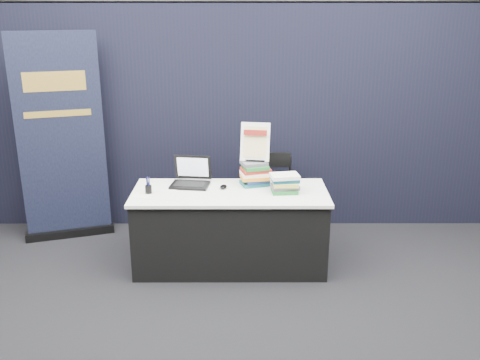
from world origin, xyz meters
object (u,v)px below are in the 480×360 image
Objects in this scene: pullup_banner at (62,151)px; laptop at (190,178)px; book_stack_short at (285,183)px; stacking_chair at (272,193)px; display_table at (230,228)px; book_stack_tall at (255,173)px; info_sign at (255,142)px.

laptop is at bearing -37.12° from pullup_banner.
stacking_chair is at bearing 96.37° from book_stack_short.
display_table is at bearing -120.25° from stacking_chair.
pullup_banner is (-1.74, 0.67, 0.58)m from display_table.
laptop is 0.18× the size of pullup_banner.
book_stack_short reaches higher than display_table.
book_stack_short reaches higher than stacking_chair.
book_stack_short is at bearing -2.45° from display_table.
display_table is 0.68m from book_stack_short.
book_stack_short is at bearing -5.87° from laptop.
book_stack_short is (0.89, -0.21, 0.02)m from laptop.
book_stack_tall is 0.75× the size of info_sign.
stacking_chair is at bearing 35.44° from laptop.
book_stack_short is at bearing -79.06° from stacking_chair.
book_stack_short is at bearing -32.22° from info_sign.
display_table is 4.84× the size of info_sign.
pullup_banner reaches higher than laptop.
book_stack_short is 2.35m from pullup_banner.
book_stack_short is 0.28× the size of stacking_chair.
display_table is at bearing -142.49° from book_stack_tall.
info_sign is (0.00, 0.03, 0.29)m from book_stack_tall.
book_stack_short is at bearing -36.90° from book_stack_tall.
display_table is 0.84× the size of pullup_banner.
book_stack_tall is at bearing -31.52° from pullup_banner.
laptop is at bearing 166.58° from book_stack_short.
stacking_chair is at bearing 72.95° from info_sign.
book_stack_tall is 0.31× the size of stacking_chair.
pullup_banner is at bearing 175.44° from info_sign.
display_table is 1.95m from pullup_banner.
pullup_banner reaches higher than book_stack_short.
display_table is 7.00× the size of book_stack_short.
book_stack_tall is (0.62, -0.01, 0.05)m from laptop.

